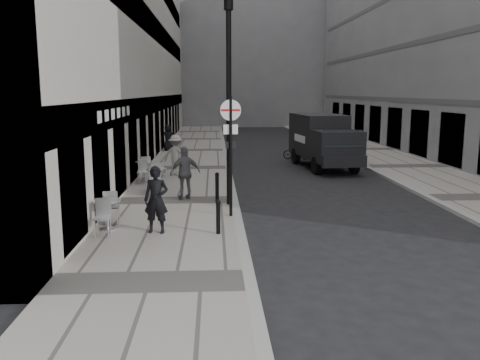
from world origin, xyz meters
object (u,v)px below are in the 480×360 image
object	(u,v)px
sign_post	(231,140)
panel_van	(323,138)
cyclist	(296,148)
walking_man	(156,200)
lamppost	(229,93)

from	to	relation	value
sign_post	panel_van	distance (m)	11.51
sign_post	cyclist	size ratio (longest dim) A/B	2.19
walking_man	lamppost	world-z (taller)	lamppost
panel_van	cyclist	bearing A→B (deg)	96.42
panel_van	walking_man	bearing A→B (deg)	-126.57
panel_van	cyclist	size ratio (longest dim) A/B	3.60
walking_man	lamppost	xyz separation A→B (m)	(2.03, 3.37, 2.77)
walking_man	panel_van	bearing A→B (deg)	68.88
cyclist	lamppost	bearing A→B (deg)	-92.67
lamppost	cyclist	xyz separation A→B (m)	(4.21, 12.06, -3.15)
sign_post	lamppost	bearing A→B (deg)	83.04
cyclist	walking_man	bearing A→B (deg)	-95.44
lamppost	panel_van	distance (m)	10.29
sign_post	panel_van	xyz separation A→B (m)	(4.98, 10.34, -0.91)
sign_post	walking_man	bearing A→B (deg)	-146.33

